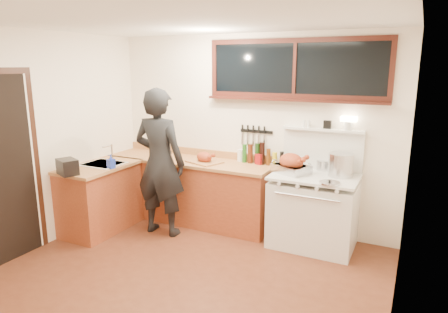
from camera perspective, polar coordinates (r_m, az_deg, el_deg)
The scene contains 19 objects.
ground_plane at distance 4.42m, azimuth -5.72°, elevation -17.07°, with size 4.00×3.50×0.02m, color #572716.
room_shell at distance 3.86m, azimuth -6.28°, elevation 4.77°, with size 4.10×3.60×2.65m.
counter_back at distance 5.75m, azimuth -4.97°, elevation -4.71°, with size 2.44×0.64×1.00m.
counter_left at distance 5.66m, azimuth -17.24°, elevation -5.60°, with size 0.64×1.09×0.90m.
sink_unit at distance 5.59m, azimuth -16.83°, elevation -1.57°, with size 0.50×0.45×0.37m.
vintage_stove at distance 5.06m, azimuth 12.68°, elevation -7.34°, with size 1.02×0.74×1.60m.
back_window at distance 5.16m, azimuth 10.00°, elevation 11.31°, with size 2.32×0.13×0.77m.
knife_strip at distance 5.41m, azimuth 4.46°, elevation 3.51°, with size 0.46×0.03×0.28m.
man at distance 5.22m, azimuth -9.16°, elevation -0.87°, with size 0.72×0.49×1.92m.
soap_bottle at distance 5.30m, azimuth -15.85°, elevation -0.69°, with size 0.09×0.10×0.18m.
toaster at distance 5.17m, azimuth -21.46°, elevation -1.38°, with size 0.32×0.28×0.19m.
cutting_board at distance 5.41m, azimuth -2.80°, elevation -0.30°, with size 0.53×0.46×0.15m.
roast_turkey at distance 4.96m, azimuth 9.61°, elevation -1.16°, with size 0.51×0.46×0.24m.
stockpot at distance 4.93m, azimuth 16.35°, elevation -1.15°, with size 0.39×0.39×0.28m.
saucepan at distance 5.18m, azimuth 13.98°, elevation -1.19°, with size 0.20×0.30×0.12m.
pot_lid at distance 4.61m, azimuth 14.85°, elevation -3.65°, with size 0.30×0.30×0.04m.
coffee_tin at distance 5.33m, azimuth 5.08°, elevation -0.37°, with size 0.12×0.11×0.14m.
pitcher at distance 5.49m, azimuth 2.37°, elevation 0.17°, with size 0.10×0.10×0.16m.
bottle_cluster at distance 5.33m, azimuth 5.18°, elevation 0.24°, with size 0.58×0.07×0.30m.
Camera 1 is at (2.06, -3.22, 2.20)m, focal length 32.00 mm.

